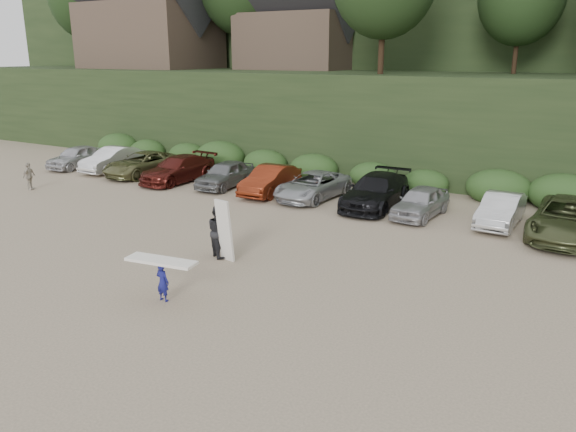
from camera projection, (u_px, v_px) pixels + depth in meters
The scene contains 6 objects.
ground at pixel (264, 279), 18.50m from camera, with size 120.00×120.00×0.00m, color tan.
hillside_backdrop at pixel (496, 1), 45.40m from camera, with size 90.00×41.50×28.00m.
parked_cars at pixel (364, 192), 27.03m from camera, with size 39.28×6.28×1.63m.
distant_walker at pixel (29, 176), 30.47m from camera, with size 0.88×0.37×1.50m, color #ADA493.
child_surfer at pixel (162, 273), 16.65m from camera, with size 2.26×0.91×1.32m.
adult_surfer at pixel (219, 231), 20.29m from camera, with size 1.41×1.10×2.27m.
Camera 1 is at (9.28, -14.49, 7.16)m, focal length 35.00 mm.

